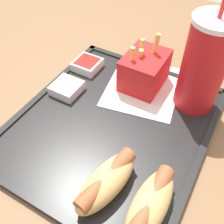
{
  "coord_description": "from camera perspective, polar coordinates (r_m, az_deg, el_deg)",
  "views": [
    {
      "loc": [
        0.3,
        0.18,
        1.09
      ],
      "look_at": [
        0.03,
        0.03,
        0.76
      ],
      "focal_mm": 42.0,
      "sensor_mm": 36.0,
      "label": 1
    }
  ],
  "objects": [
    {
      "name": "dining_table",
      "position": [
        0.81,
        -0.87,
        -17.2
      ],
      "size": [
        1.17,
        1.19,
        0.72
      ],
      "color": "brown",
      "rests_on": "ground_plane"
    },
    {
      "name": "food_tray",
      "position": [
        0.48,
        0.0,
        -2.78
      ],
      "size": [
        0.38,
        0.33,
        0.01
      ],
      "color": "black",
      "rests_on": "dining_table"
    },
    {
      "name": "paper_napkin",
      "position": [
        0.55,
        6.79,
        5.51
      ],
      "size": [
        0.19,
        0.17,
        0.0
      ],
      "color": "white",
      "rests_on": "food_tray"
    },
    {
      "name": "soda_cup",
      "position": [
        0.49,
        19.38,
        9.48
      ],
      "size": [
        0.08,
        0.08,
        0.21
      ],
      "color": "red",
      "rests_on": "food_tray"
    },
    {
      "name": "hot_dog_far",
      "position": [
        0.38,
        8.32,
        -19.28
      ],
      "size": [
        0.12,
        0.05,
        0.04
      ],
      "color": "tan",
      "rests_on": "food_tray"
    },
    {
      "name": "hot_dog_near",
      "position": [
        0.39,
        -1.23,
        -14.85
      ],
      "size": [
        0.13,
        0.07,
        0.04
      ],
      "color": "tan",
      "rests_on": "food_tray"
    },
    {
      "name": "fries_carton",
      "position": [
        0.54,
        7.04,
        8.99
      ],
      "size": [
        0.1,
        0.08,
        0.11
      ],
      "color": "red",
      "rests_on": "food_tray"
    },
    {
      "name": "sauce_cup_mayo",
      "position": [
        0.54,
        -9.62,
        5.44
      ],
      "size": [
        0.05,
        0.05,
        0.02
      ],
      "color": "silver",
      "rests_on": "food_tray"
    },
    {
      "name": "sauce_cup_ketchup",
      "position": [
        0.59,
        -5.39,
        10.28
      ],
      "size": [
        0.05,
        0.05,
        0.02
      ],
      "color": "silver",
      "rests_on": "food_tray"
    }
  ]
}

